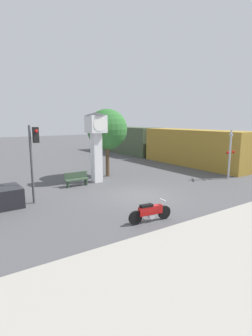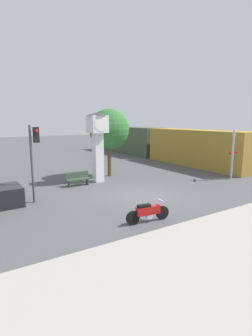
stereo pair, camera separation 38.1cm
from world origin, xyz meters
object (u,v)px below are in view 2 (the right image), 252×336
object	(u,v)px
railroad_crossing_signal	(233,153)
bench	(78,178)
motorcycle	(148,212)
street_tree	(109,129)
clock_tower	(98,136)
traffic_light	(34,150)
freight_train	(158,143)

from	to	relation	value
railroad_crossing_signal	bench	xyz separation A→B (m)	(-10.32, 4.25, -1.49)
motorcycle	street_tree	bearing A→B (deg)	77.77
clock_tower	bench	distance (m)	3.22
clock_tower	railroad_crossing_signal	xyz separation A→B (m)	(8.65, -4.56, -1.24)
traffic_light	bench	distance (m)	4.49
freight_train	railroad_crossing_signal	bearing A→B (deg)	-101.80
freight_train	traffic_light	size ratio (longest dim) A/B	5.73
motorcycle	railroad_crossing_signal	xyz separation A→B (m)	(10.20, 3.33, 1.54)
street_tree	bench	distance (m)	4.77
bench	motorcycle	bearing A→B (deg)	-89.07
freight_train	railroad_crossing_signal	size ratio (longest dim) A/B	6.46
motorcycle	clock_tower	size ratio (longest dim) A/B	0.43
bench	clock_tower	bearing A→B (deg)	10.55
motorcycle	bench	xyz separation A→B (m)	(-0.12, 7.58, 0.05)
freight_train	traffic_light	distance (m)	18.52
traffic_light	motorcycle	bearing A→B (deg)	-58.62
motorcycle	freight_train	world-z (taller)	freight_train
freight_train	bench	size ratio (longest dim) A/B	14.59
traffic_light	street_tree	bearing A→B (deg)	29.79
clock_tower	railroad_crossing_signal	bearing A→B (deg)	-27.81
freight_train	bench	xyz separation A→B (m)	(-12.72, -7.25, -1.21)
clock_tower	freight_train	xyz separation A→B (m)	(11.05, 6.94, -1.52)
railroad_crossing_signal	freight_train	bearing A→B (deg)	78.20
clock_tower	street_tree	bearing A→B (deg)	37.95
freight_train	traffic_light	world-z (taller)	traffic_light
railroad_crossing_signal	street_tree	bearing A→B (deg)	140.58
railroad_crossing_signal	bench	size ratio (longest dim) A/B	2.26
railroad_crossing_signal	street_tree	size ratio (longest dim) A/B	0.70
motorcycle	street_tree	xyz separation A→B (m)	(3.14, 9.13, 3.17)
street_tree	bench	xyz separation A→B (m)	(-3.26, -1.55, -3.12)
freight_train	railroad_crossing_signal	xyz separation A→B (m)	(-2.40, -11.50, 0.28)
clock_tower	railroad_crossing_signal	size ratio (longest dim) A/B	1.34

